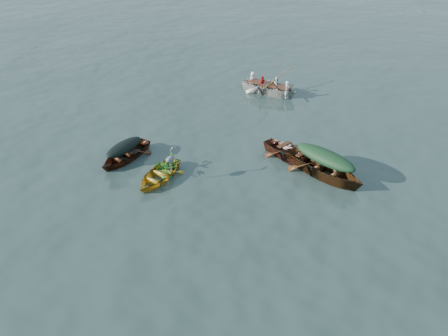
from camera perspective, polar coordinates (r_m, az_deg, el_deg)
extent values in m
plane|color=#324640|center=(15.69, -3.22, -2.94)|extent=(140.00, 140.00, 0.00)
imported|color=gold|center=(16.44, -8.52, -1.50)|extent=(1.74, 3.13, 0.78)
imported|color=#4B1F11|center=(17.95, -12.72, 1.09)|extent=(1.53, 3.49, 0.83)
imported|color=#4D2D12|center=(16.89, 12.77, -1.00)|extent=(4.90, 2.48, 1.11)
imported|color=maroon|center=(17.64, 8.93, 0.95)|extent=(4.15, 2.13, 0.90)
imported|color=silver|center=(23.86, 5.88, 9.61)|extent=(4.47, 1.55, 1.06)
ellipsoid|color=black|center=(17.65, -12.96, 2.81)|extent=(0.84, 1.92, 0.40)
ellipsoid|color=#193E1D|center=(16.48, 13.10, 1.39)|extent=(2.69, 1.36, 0.52)
imported|color=#22671B|center=(16.45, -7.58, 1.44)|extent=(0.84, 1.00, 0.60)
imported|color=white|center=(23.53, 6.01, 11.66)|extent=(3.14, 1.35, 0.76)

